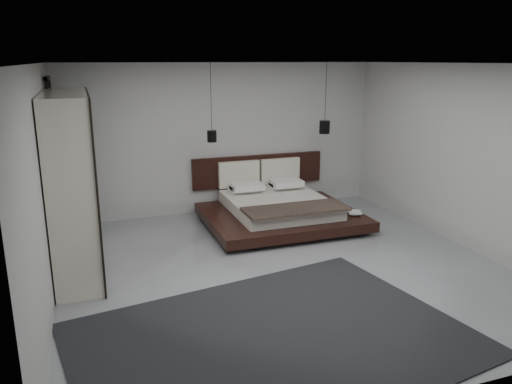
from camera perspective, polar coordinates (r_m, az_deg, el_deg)
name	(u,v)px	position (r m, az deg, el deg)	size (l,w,h in m)	color
floor	(283,268)	(7.13, 3.07, -8.66)	(6.00, 6.00, 0.00)	#92959A
ceiling	(286,63)	(6.54, 3.42, 14.46)	(6.00, 6.00, 0.00)	white
wall_back	(223,139)	(9.49, -3.75, 6.09)	(6.00, 6.00, 0.00)	#B6B6B3
wall_front	(429,249)	(4.20, 19.18, -6.14)	(6.00, 6.00, 0.00)	#B6B6B3
wall_left	(42,190)	(6.22, -23.22, 0.22)	(6.00, 6.00, 0.00)	#B6B6B3
wall_right	(465,157)	(8.30, 22.78, 3.69)	(6.00, 6.00, 0.00)	#B6B6B3
lattice_screen	(56,159)	(8.63, -21.93, 3.49)	(0.05, 0.90, 2.60)	black
bed	(278,208)	(8.94, 2.51, -1.81)	(2.64, 2.33, 1.05)	black
book_lower	(349,213)	(8.86, 10.57, -2.35)	(0.20, 0.27, 0.03)	#99724C
book_upper	(349,212)	(8.82, 10.56, -2.27)	(0.21, 0.29, 0.02)	#99724C
pendant_left	(212,136)	(8.71, -5.07, 6.41)	(0.16, 0.16, 1.34)	black
pendant_right	(325,127)	(9.46, 7.84, 7.37)	(0.20, 0.20, 1.29)	black
wardrobe	(72,182)	(7.30, -20.26, 1.07)	(0.59, 2.49, 2.44)	silver
rug	(273,339)	(5.45, 2.00, -16.47)	(4.02, 2.87, 0.02)	black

